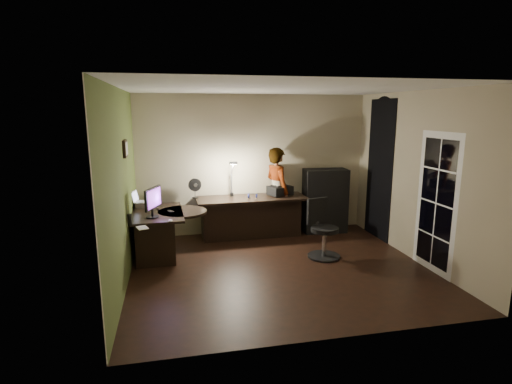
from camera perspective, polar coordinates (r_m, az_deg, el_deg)
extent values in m
cube|color=black|center=(6.30, 3.38, -10.85)|extent=(4.50, 4.00, 0.01)
cube|color=silver|center=(5.83, 3.70, 14.61)|extent=(4.50, 4.00, 0.01)
cube|color=tan|center=(7.84, -0.37, 3.92)|extent=(4.50, 0.01, 2.70)
cube|color=tan|center=(4.06, 11.09, -3.54)|extent=(4.50, 0.01, 2.70)
cube|color=tan|center=(5.75, -18.70, 0.49)|extent=(0.01, 4.00, 2.70)
cube|color=tan|center=(6.86, 22.01, 1.98)|extent=(0.01, 4.00, 2.70)
cube|color=#4E602A|center=(5.74, -18.55, 0.50)|extent=(0.00, 4.00, 2.70)
cube|color=black|center=(7.83, 17.24, 3.02)|extent=(0.01, 0.90, 2.60)
cube|color=white|center=(6.46, 24.36, -1.47)|extent=(0.02, 0.92, 2.10)
cube|color=black|center=(6.12, -18.20, 5.90)|extent=(0.04, 0.30, 0.25)
cube|color=black|center=(6.86, -13.75, -5.86)|extent=(0.85, 1.34, 0.76)
cube|color=black|center=(7.65, -0.64, -3.62)|extent=(2.09, 0.77, 0.78)
cube|color=black|center=(8.06, 9.81, -1.23)|extent=(0.87, 0.47, 1.26)
cube|color=silver|center=(7.11, -16.09, -1.78)|extent=(0.27, 0.24, 0.10)
cube|color=silver|center=(7.08, -15.83, -0.63)|extent=(0.34, 0.33, 0.20)
cube|color=black|center=(6.40, -14.63, -2.03)|extent=(0.29, 0.52, 0.34)
ellipsoid|color=silver|center=(6.12, -12.13, -4.01)|extent=(0.09, 0.11, 0.04)
cube|color=black|center=(6.74, -12.10, -2.69)|extent=(0.12, 0.16, 0.01)
cube|color=black|center=(6.92, -13.85, -2.39)|extent=(0.05, 0.14, 0.01)
cylinder|color=black|center=(6.06, -17.60, -3.80)|extent=(0.07, 0.07, 0.17)
cube|color=silver|center=(5.89, -15.94, -4.94)|extent=(0.20, 0.23, 0.01)
cube|color=black|center=(7.48, -8.72, 0.54)|extent=(0.27, 0.20, 0.37)
cube|color=navy|center=(7.44, -0.47, -0.48)|extent=(0.21, 0.14, 0.09)
cube|color=black|center=(7.72, 3.44, 0.30)|extent=(0.51, 0.46, 0.19)
cube|color=black|center=(7.56, -3.52, 2.17)|extent=(0.27, 0.37, 0.74)
cube|color=black|center=(6.67, 9.80, -5.26)|extent=(0.67, 0.67, 0.97)
imported|color=#D8A88C|center=(7.77, 3.03, 0.12)|extent=(0.58, 0.71, 1.70)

